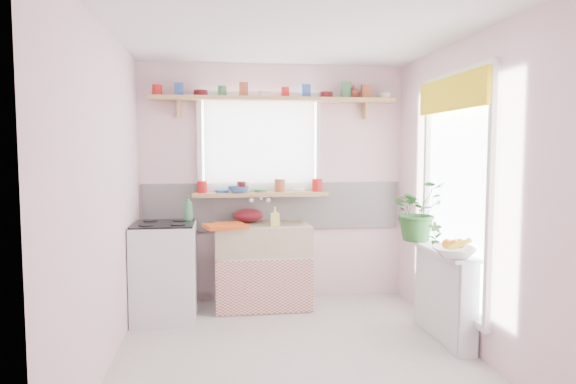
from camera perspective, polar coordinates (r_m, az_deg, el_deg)
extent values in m
plane|color=beige|center=(4.20, 0.92, -17.72)|extent=(3.20, 3.20, 0.00)
plane|color=white|center=(3.98, 0.97, 17.75)|extent=(3.20, 3.20, 0.00)
plane|color=silver|center=(5.48, -1.60, 1.04)|extent=(2.80, 0.00, 2.80)
plane|color=silver|center=(2.34, 6.93, -4.01)|extent=(2.80, 0.00, 2.80)
plane|color=silver|center=(3.93, -19.65, -0.70)|extent=(0.00, 3.20, 3.20)
plane|color=silver|center=(4.33, 19.56, -0.22)|extent=(0.00, 3.20, 3.20)
cube|color=white|center=(5.48, -1.58, -1.58)|extent=(2.74, 0.03, 0.50)
cube|color=pink|center=(5.51, -1.57, -3.65)|extent=(2.74, 0.02, 0.12)
cube|color=white|center=(5.45, -3.18, 5.22)|extent=(1.20, 0.01, 1.00)
cube|color=white|center=(5.38, -3.12, 5.23)|extent=(1.15, 0.02, 0.95)
cube|color=white|center=(4.51, 18.34, 0.00)|extent=(0.01, 1.10, 1.90)
cube|color=yellow|center=(4.48, 17.63, 10.37)|extent=(0.03, 1.20, 0.28)
cube|color=white|center=(5.32, -2.85, -9.72)|extent=(0.85, 0.55, 0.55)
cube|color=#CD4D3C|center=(5.05, -2.57, -10.51)|extent=(0.95, 0.02, 0.53)
cube|color=beige|center=(5.23, -2.87, -5.21)|extent=(0.95, 0.55, 0.30)
cylinder|color=silver|center=(5.42, -3.12, -0.59)|extent=(0.03, 0.22, 0.03)
cube|color=white|center=(5.04, -13.55, -8.61)|extent=(0.58, 0.58, 0.90)
cube|color=black|center=(4.96, -13.65, -3.49)|extent=(0.56, 0.56, 0.02)
cylinder|color=black|center=(4.84, -15.47, -3.56)|extent=(0.14, 0.14, 0.01)
cylinder|color=black|center=(4.81, -12.16, -3.54)|extent=(0.14, 0.14, 0.01)
cylinder|color=black|center=(5.11, -15.06, -3.11)|extent=(0.14, 0.14, 0.01)
cylinder|color=black|center=(5.08, -11.92, -3.09)|extent=(0.14, 0.14, 0.01)
cube|color=white|center=(4.62, 16.98, -10.89)|extent=(0.15, 0.90, 0.75)
cube|color=white|center=(4.52, 16.75, -6.22)|extent=(0.22, 0.95, 0.03)
cube|color=#D9B56F|center=(5.35, -3.06, -0.23)|extent=(1.40, 0.22, 0.04)
cube|color=#D9B56F|center=(5.36, -1.47, 10.27)|extent=(2.52, 0.24, 0.04)
cylinder|color=red|center=(5.37, -14.33, 10.97)|extent=(0.11, 0.11, 0.12)
cylinder|color=#3359A5|center=(5.35, -12.00, 11.04)|extent=(0.11, 0.11, 0.12)
cylinder|color=#590F14|center=(5.34, -9.66, 10.77)|extent=(0.11, 0.11, 0.06)
cylinder|color=#3F7F4C|center=(5.34, -7.31, 11.12)|extent=(0.11, 0.11, 0.12)
cylinder|color=#A55133|center=(5.34, -4.97, 11.13)|extent=(0.11, 0.11, 0.12)
cylinder|color=silver|center=(5.36, -2.63, 10.81)|extent=(0.11, 0.11, 0.06)
cylinder|color=red|center=(5.38, -0.32, 11.10)|extent=(0.11, 0.11, 0.12)
cylinder|color=#3359A5|center=(5.41, 1.98, 11.06)|extent=(0.11, 0.11, 0.12)
cylinder|color=#590F14|center=(5.45, 4.24, 10.69)|extent=(0.11, 0.11, 0.06)
cylinder|color=#3F7F4C|center=(5.50, 6.47, 10.94)|extent=(0.11, 0.11, 0.12)
cylinder|color=#A55133|center=(5.56, 8.65, 10.85)|extent=(0.11, 0.11, 0.12)
cylinder|color=silver|center=(5.62, 10.78, 10.45)|extent=(0.11, 0.11, 0.06)
cylinder|color=red|center=(5.33, -9.72, 0.55)|extent=(0.11, 0.11, 0.12)
cylinder|color=#3359A5|center=(5.33, -7.49, 0.57)|extent=(0.11, 0.11, 0.12)
cylinder|color=#590F14|center=(5.33, -5.27, 0.28)|extent=(0.11, 0.11, 0.06)
cylinder|color=#3F7F4C|center=(5.35, -3.06, 0.62)|extent=(0.11, 0.11, 0.12)
cylinder|color=#A55133|center=(5.37, -0.86, 0.64)|extent=(0.11, 0.11, 0.12)
cylinder|color=silver|center=(5.40, 1.32, 0.35)|extent=(0.11, 0.11, 0.06)
cylinder|color=red|center=(5.43, 3.47, 0.68)|extent=(0.11, 0.11, 0.12)
cube|color=#DC4D13|center=(4.99, -6.98, -3.76)|extent=(0.45, 0.38, 0.04)
ellipsoid|color=maroon|center=(5.34, -4.45, -2.61)|extent=(0.33, 0.33, 0.14)
imported|color=#2A5E25|center=(4.82, 14.21, -2.01)|extent=(0.57, 0.52, 0.55)
imported|color=white|center=(4.18, 17.97, -6.37)|extent=(0.40, 0.40, 0.08)
imported|color=#315923|center=(4.48, 16.04, -4.63)|extent=(0.13, 0.09, 0.23)
imported|color=#F6FD70|center=(5.06, -1.45, -2.75)|extent=(0.09, 0.09, 0.19)
imported|color=#EEE8CE|center=(5.40, -4.70, 0.56)|extent=(0.16, 0.16, 0.10)
imported|color=#3368A5|center=(5.27, -5.54, 0.26)|extent=(0.27, 0.27, 0.07)
imported|color=#9A3D2F|center=(5.59, 7.28, 11.00)|extent=(0.16, 0.16, 0.15)
imported|color=#438659|center=(5.06, -11.04, -1.75)|extent=(0.13, 0.13, 0.25)
sphere|color=orange|center=(4.17, 17.99, -5.56)|extent=(0.08, 0.08, 0.08)
sphere|color=orange|center=(4.22, 18.55, -5.45)|extent=(0.08, 0.08, 0.08)
sphere|color=orange|center=(4.17, 17.25, -5.55)|extent=(0.08, 0.08, 0.08)
cylinder|color=gold|center=(4.13, 18.55, -5.52)|extent=(0.18, 0.04, 0.10)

